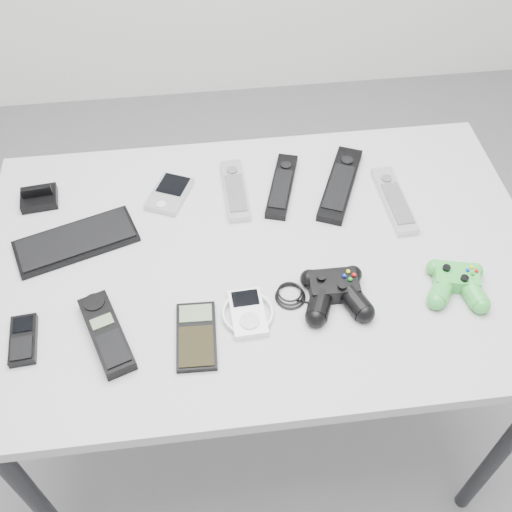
{
  "coord_description": "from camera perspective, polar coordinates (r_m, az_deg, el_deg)",
  "views": [
    {
      "loc": [
        -0.07,
        -0.81,
        1.77
      ],
      "look_at": [
        0.03,
        -0.02,
        0.81
      ],
      "focal_mm": 42.0,
      "sensor_mm": 36.0,
      "label": 1
    }
  ],
  "objects": [
    {
      "name": "cordless_handset",
      "position": [
        1.17,
        -14.06,
        -7.14
      ],
      "size": [
        0.12,
        0.19,
        0.03
      ],
      "primitive_type": "cube",
      "rotation": [
        0.0,
        0.0,
        0.35
      ],
      "color": "black",
      "rests_on": "desk"
    },
    {
      "name": "mp3_player",
      "position": [
        1.17,
        -0.8,
        -5.41
      ],
      "size": [
        0.11,
        0.11,
        0.02
      ],
      "primitive_type": "cube",
      "rotation": [
        0.0,
        0.0,
        0.04
      ],
      "color": "white",
      "rests_on": "desk"
    },
    {
      "name": "floor",
      "position": [
        1.94,
        -1.02,
        -15.22
      ],
      "size": [
        3.5,
        3.5,
        0.0
      ],
      "primitive_type": "plane",
      "color": "slate",
      "rests_on": "ground"
    },
    {
      "name": "remote_silver_a",
      "position": [
        1.39,
        -2.02,
        6.34
      ],
      "size": [
        0.05,
        0.19,
        0.02
      ],
      "primitive_type": "cube",
      "rotation": [
        0.0,
        0.0,
        0.02
      ],
      "color": "#A7A7AE",
      "rests_on": "desk"
    },
    {
      "name": "controller_black",
      "position": [
        1.19,
        7.53,
        -3.31
      ],
      "size": [
        0.23,
        0.15,
        0.05
      ],
      "primitive_type": null,
      "rotation": [
        0.0,
        0.0,
        -0.01
      ],
      "color": "black",
      "rests_on": "desk"
    },
    {
      "name": "desk",
      "position": [
        1.33,
        0.59,
        -1.71
      ],
      "size": [
        1.18,
        0.76,
        0.79
      ],
      "color": "#ADADB0",
      "rests_on": "floor"
    },
    {
      "name": "dock_bracket",
      "position": [
        1.45,
        -20.07,
        5.5
      ],
      "size": [
        0.09,
        0.08,
        0.04
      ],
      "primitive_type": "cube",
      "rotation": [
        0.0,
        0.0,
        0.11
      ],
      "color": "black",
      "rests_on": "desk"
    },
    {
      "name": "remote_silver_b",
      "position": [
        1.4,
        13.03,
        5.24
      ],
      "size": [
        0.06,
        0.21,
        0.02
      ],
      "primitive_type": "cube",
      "rotation": [
        0.0,
        0.0,
        0.04
      ],
      "color": "#B1B0B7",
      "rests_on": "desk"
    },
    {
      "name": "pda_keyboard",
      "position": [
        1.34,
        -16.76,
        1.4
      ],
      "size": [
        0.28,
        0.18,
        0.02
      ],
      "primitive_type": "cube",
      "rotation": [
        0.0,
        0.0,
        0.32
      ],
      "color": "black",
      "rests_on": "desk"
    },
    {
      "name": "controller_green",
      "position": [
        1.26,
        18.58,
        -2.34
      ],
      "size": [
        0.15,
        0.16,
        0.04
      ],
      "primitive_type": null,
      "rotation": [
        0.0,
        0.0,
        -0.24
      ],
      "color": "#23822E",
      "rests_on": "desk"
    },
    {
      "name": "remote_black_b",
      "position": [
        1.42,
        8.04,
        6.85
      ],
      "size": [
        0.15,
        0.25,
        0.02
      ],
      "primitive_type": "cube",
      "rotation": [
        0.0,
        0.0,
        -0.42
      ],
      "color": "black",
      "rests_on": "desk"
    },
    {
      "name": "pda",
      "position": [
        1.4,
        -8.25,
        5.93
      ],
      "size": [
        0.12,
        0.14,
        0.02
      ],
      "primitive_type": "cube",
      "rotation": [
        0.0,
        0.0,
        -0.43
      ],
      "color": "#A7A7AE",
      "rests_on": "desk"
    },
    {
      "name": "calculator",
      "position": [
        1.15,
        -5.71,
        -7.57
      ],
      "size": [
        0.08,
        0.15,
        0.01
      ],
      "primitive_type": "cube",
      "rotation": [
        0.0,
        0.0,
        -0.04
      ],
      "color": "black",
      "rests_on": "desk"
    },
    {
      "name": "remote_black_a",
      "position": [
        1.4,
        2.48,
        6.74
      ],
      "size": [
        0.11,
        0.21,
        0.02
      ],
      "primitive_type": "cube",
      "rotation": [
        0.0,
        0.0,
        -0.3
      ],
      "color": "black",
      "rests_on": "desk"
    },
    {
      "name": "mobile_phone",
      "position": [
        1.22,
        -21.3,
        -7.42
      ],
      "size": [
        0.06,
        0.11,
        0.02
      ],
      "primitive_type": "cube",
      "rotation": [
        0.0,
        0.0,
        0.08
      ],
      "color": "black",
      "rests_on": "desk"
    }
  ]
}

